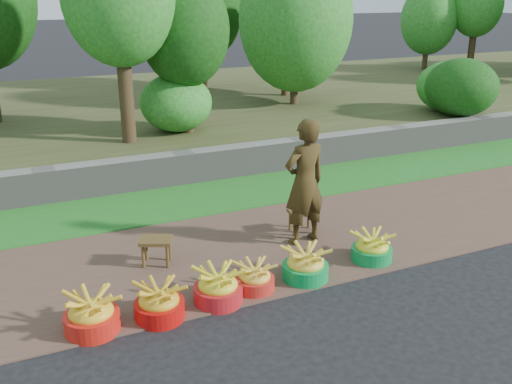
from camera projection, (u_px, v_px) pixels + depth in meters
name	position (u px, v px, depth m)	size (l,w,h in m)	color
ground_plane	(300.00, 294.00, 6.23)	(120.00, 120.00, 0.00)	black
dirt_shoulder	(253.00, 248.00, 7.30)	(80.00, 2.50, 0.02)	brown
grass_verge	(201.00, 198.00, 9.01)	(80.00, 1.50, 0.04)	#236E21
retaining_wall	(184.00, 168.00, 9.65)	(80.00, 0.35, 0.55)	slate
earth_bank	(122.00, 114.00, 13.85)	(80.00, 10.00, 0.50)	#404422
vegetation	(267.00, 20.00, 13.17)	(34.31, 7.97, 4.12)	#392B18
basin_a	(91.00, 315.00, 5.50)	(0.54, 0.54, 0.40)	red
basin_b	(159.00, 303.00, 5.72)	(0.51, 0.51, 0.38)	#B10C0A
basin_c	(218.00, 287.00, 6.01)	(0.53, 0.53, 0.39)	#B1181E
basin_d	(255.00, 278.00, 6.25)	(0.44, 0.44, 0.33)	red
basin_e	(305.00, 266.00, 6.48)	(0.53, 0.53, 0.40)	#09893C
basin_f	(372.00, 248.00, 6.93)	(0.50, 0.50, 0.37)	#0C813A
stool_left	(156.00, 244.00, 6.78)	(0.46, 0.41, 0.33)	#4F3B1B
stool_right	(302.00, 215.00, 7.69)	(0.39, 0.32, 0.31)	#4F3B1B
vendor_woman	(305.00, 182.00, 7.19)	(0.60, 0.39, 1.64)	black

